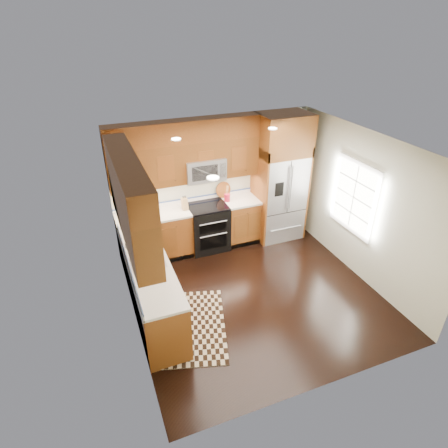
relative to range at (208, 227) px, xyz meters
name	(u,v)px	position (x,y,z in m)	size (l,w,h in m)	color
ground	(254,293)	(0.25, -1.67, -0.47)	(4.00, 4.00, 0.00)	black
wall_back	(213,181)	(0.25, 0.33, 0.83)	(4.00, 0.02, 2.60)	#B5BBA8
wall_left	(127,254)	(-1.75, -1.67, 0.83)	(0.02, 4.00, 2.60)	#B5BBA8
wall_right	(362,207)	(2.25, -1.67, 0.83)	(0.02, 4.00, 2.60)	#B5BBA8
window	(354,197)	(2.23, -1.47, 0.93)	(0.04, 1.10, 1.30)	white
base_cabinets	(170,258)	(-0.98, -0.77, -0.02)	(2.85, 3.00, 0.90)	#91501B
countertop	(174,231)	(-0.84, -0.65, 0.45)	(2.86, 3.01, 0.04)	white
upper_cabinets	(165,170)	(-0.90, -0.58, 1.56)	(2.85, 3.00, 1.15)	brown
range	(208,227)	(0.00, 0.00, 0.00)	(0.76, 0.67, 0.95)	black
microwave	(204,169)	(0.00, 0.13, 1.19)	(0.76, 0.40, 0.42)	#B2B2B7
refrigerator	(280,178)	(1.55, -0.04, 0.83)	(0.98, 0.75, 2.60)	#B2B2B7
sink_faucet	(145,259)	(-1.48, -1.44, 0.52)	(0.54, 0.44, 0.37)	#B2B2B7
rug	(194,325)	(-0.95, -2.04, -0.46)	(0.95, 1.59, 0.01)	black
knife_block	(185,204)	(-0.44, 0.04, 0.58)	(0.10, 0.14, 0.28)	tan
utensil_crock	(227,196)	(0.44, 0.07, 0.58)	(0.15, 0.15, 0.33)	#B0152E
cutting_board	(223,197)	(0.44, 0.27, 0.48)	(0.33, 0.33, 0.02)	brown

